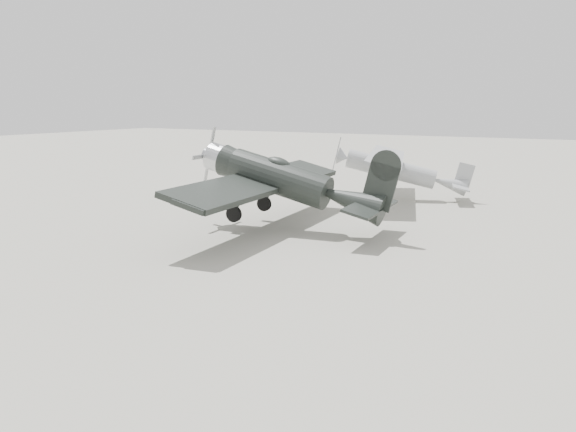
# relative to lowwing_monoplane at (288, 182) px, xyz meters

# --- Properties ---
(ground) EXTENTS (160.00, 160.00, 0.00)m
(ground) POSITION_rel_lowwing_monoplane_xyz_m (1.04, -5.05, -2.15)
(ground) COLOR gray
(ground) RESTS_ON ground
(lowwing_monoplane) EXTENTS (9.02, 12.58, 4.06)m
(lowwing_monoplane) POSITION_rel_lowwing_monoplane_xyz_m (0.00, 0.00, 0.00)
(lowwing_monoplane) COLOR black
(lowwing_monoplane) RESTS_ON ground
(highwing_monoplane) EXTENTS (7.86, 10.93, 3.11)m
(highwing_monoplane) POSITION_rel_lowwing_monoplane_xyz_m (1.53, 10.08, -0.20)
(highwing_monoplane) COLOR gray
(highwing_monoplane) RESTS_ON ground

